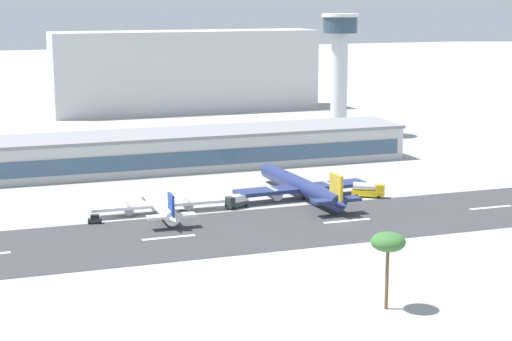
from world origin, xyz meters
name	(u,v)px	position (x,y,z in m)	size (l,w,h in m)	color
ground_plane	(342,223)	(0.00, 0.00, 0.00)	(1400.00, 1400.00, 0.00)	#9E9E99
runway_strip	(340,222)	(0.00, 0.83, 0.04)	(800.00, 35.36, 0.08)	#38383A
runway_centreline_dash_3	(169,237)	(-41.61, 0.83, 0.09)	(12.00, 1.20, 0.01)	white
runway_centreline_dash_4	(347,221)	(1.82, 0.83, 0.09)	(12.00, 1.20, 0.01)	white
runway_centreline_dash_5	(491,207)	(41.76, 0.83, 0.09)	(12.00, 1.20, 0.01)	white
terminal_building	(184,149)	(-18.17, 77.72, 5.62)	(142.59, 23.74, 11.23)	#B7BABC
control_tower	(340,57)	(53.17, 118.10, 29.75)	(13.92, 13.92, 46.02)	silver
distant_hotel_block	(186,71)	(16.31, 205.85, 18.44)	(121.88, 24.47, 36.89)	#BCBCC1
airliner_navy_tail_gate_0	(158,204)	(-39.07, 22.30, 2.62)	(33.07, 39.37, 8.22)	white
airliner_gold_tail_gate_1	(304,187)	(0.49, 24.85, 3.27)	(37.21, 49.12, 10.25)	navy
service_fuel_truck_0	(368,190)	(17.68, 21.44, 2.03)	(8.47, 6.97, 3.95)	gold
service_baggage_tug_1	(95,219)	(-55.19, 18.24, 1.05)	(3.48, 2.46, 2.20)	#2D3338
service_box_truck_2	(237,201)	(-18.92, 21.86, 1.79)	(6.46, 4.45, 3.25)	#2D3338
palm_tree_1	(388,243)	(-16.82, -54.41, 11.69)	(5.91, 5.91, 13.53)	brown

